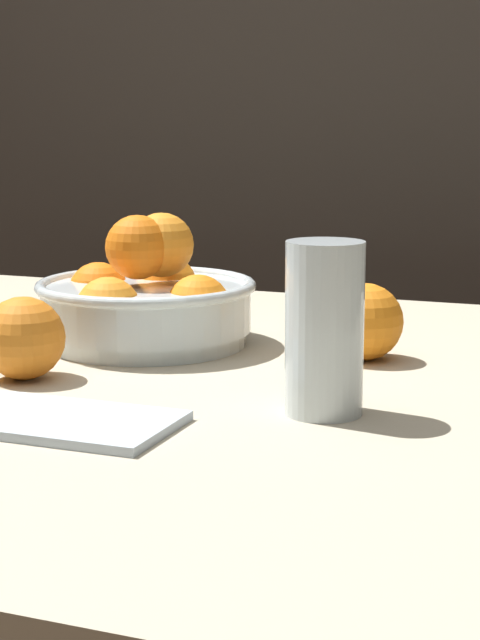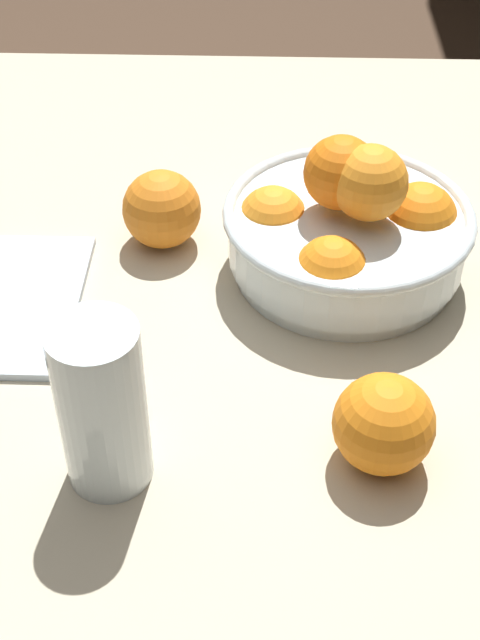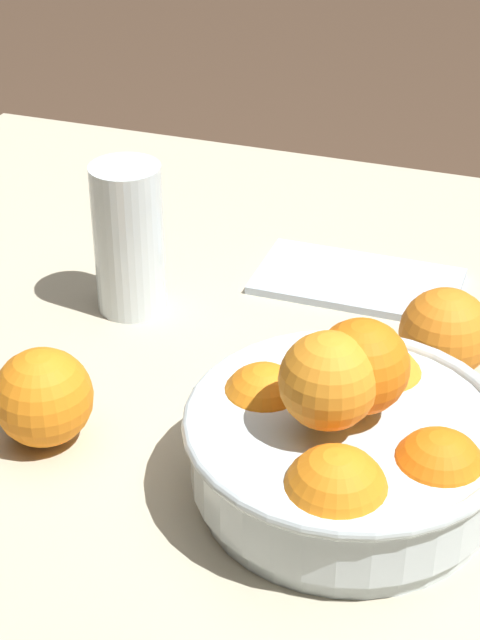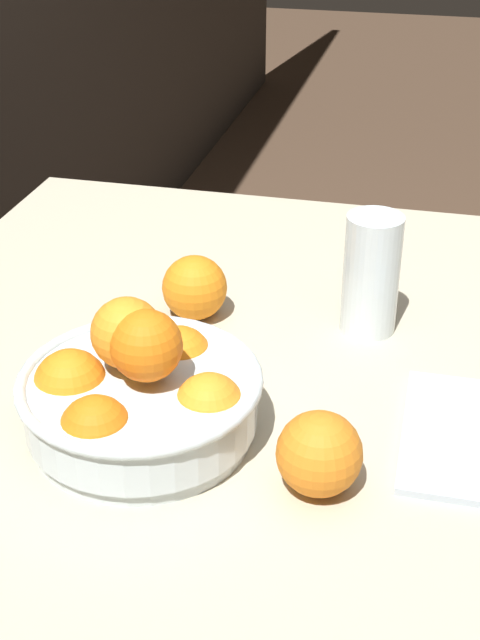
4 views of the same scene
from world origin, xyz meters
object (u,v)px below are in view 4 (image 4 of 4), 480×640
object	(u,v)px
orange_loose_near_bowl	(319,454)
orange_loose_front	(195,288)
fruit_bowl	(139,394)
juice_glass	(371,279)

from	to	relation	value
orange_loose_near_bowl	orange_loose_front	bearing A→B (deg)	35.06
fruit_bowl	juice_glass	xyz separation A→B (m)	(0.26, -0.20, 0.02)
fruit_bowl	orange_loose_front	world-z (taller)	fruit_bowl
fruit_bowl	juice_glass	size ratio (longest dim) A/B	1.64
fruit_bowl	orange_loose_near_bowl	distance (m)	0.19
fruit_bowl	orange_loose_front	size ratio (longest dim) A/B	3.03
fruit_bowl	orange_loose_front	distance (m)	0.24
juice_glass	orange_loose_near_bowl	xyz separation A→B (m)	(-0.30, 0.01, -0.03)
fruit_bowl	juice_glass	distance (m)	0.33
juice_glass	orange_loose_front	size ratio (longest dim) A/B	1.84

